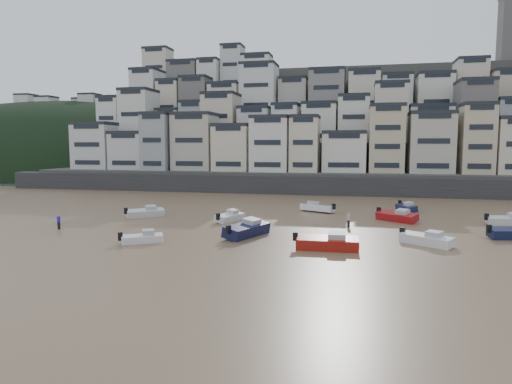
% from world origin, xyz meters
% --- Properties ---
extents(ground, '(400.00, 400.00, 0.00)m').
position_xyz_m(ground, '(0.00, 0.00, 0.00)').
color(ground, '#8C6C4B').
rests_on(ground, ground).
extents(sea_strip, '(340.00, 340.00, 0.00)m').
position_xyz_m(sea_strip, '(-110.00, 145.00, 0.01)').
color(sea_strip, '#3F525B').
rests_on(sea_strip, ground).
extents(harbor_wall, '(140.00, 3.00, 3.50)m').
position_xyz_m(harbor_wall, '(10.00, 65.00, 1.75)').
color(harbor_wall, '#38383A').
rests_on(harbor_wall, ground).
extents(hillside, '(141.04, 66.00, 50.00)m').
position_xyz_m(hillside, '(14.73, 104.84, 13.01)').
color(hillside, '#4C4C47').
rests_on(hillside, ground).
extents(headland, '(216.00, 135.00, 53.33)m').
position_xyz_m(headland, '(-95.00, 135.00, 0.02)').
color(headland, black).
rests_on(headland, ground).
extents(boat_a, '(6.35, 2.30, 1.71)m').
position_xyz_m(boat_a, '(11.65, 18.71, 0.85)').
color(boat_a, maroon).
rests_on(boat_a, ground).
extents(boat_b, '(5.55, 4.65, 1.50)m').
position_xyz_m(boat_b, '(20.90, 22.86, 0.75)').
color(boat_b, white).
rests_on(boat_b, ground).
extents(boat_c, '(4.51, 7.21, 1.87)m').
position_xyz_m(boat_c, '(2.92, 23.10, 0.93)').
color(boat_c, '#12153A').
rests_on(boat_c, ground).
extents(boat_e, '(5.71, 5.05, 1.57)m').
position_xyz_m(boat_e, '(19.17, 36.36, 0.79)').
color(boat_e, maroon).
rests_on(boat_e, ground).
extents(boat_f, '(3.29, 5.28, 1.37)m').
position_xyz_m(boat_f, '(-1.46, 31.77, 0.68)').
color(boat_f, white).
rests_on(boat_f, ground).
extents(boat_g, '(5.49, 2.28, 1.46)m').
position_xyz_m(boat_g, '(32.14, 36.64, 0.73)').
color(boat_g, silver).
rests_on(boat_g, ground).
extents(boat_h, '(5.76, 3.96, 1.50)m').
position_xyz_m(boat_h, '(8.68, 42.37, 0.75)').
color(boat_h, silver).
rests_on(boat_h, ground).
extents(boat_i, '(3.11, 5.28, 1.37)m').
position_xyz_m(boat_i, '(21.22, 45.59, 0.68)').
color(boat_i, '#131A3E').
rests_on(boat_i, ground).
extents(boat_j, '(4.51, 3.50, 1.20)m').
position_xyz_m(boat_j, '(-6.41, 17.70, 0.60)').
color(boat_j, white).
rests_on(boat_j, ground).
extents(boat_k, '(5.30, 4.76, 1.47)m').
position_xyz_m(boat_k, '(-13.40, 32.55, 0.74)').
color(boat_k, silver).
rests_on(boat_k, ground).
extents(person_blue, '(0.44, 0.44, 1.74)m').
position_xyz_m(person_blue, '(-19.13, 22.33, 0.87)').
color(person_blue, '#311CD5').
rests_on(person_blue, ground).
extents(person_pink, '(0.44, 0.44, 1.74)m').
position_xyz_m(person_pink, '(13.33, 30.88, 0.87)').
color(person_pink, '#D39599').
rests_on(person_pink, ground).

